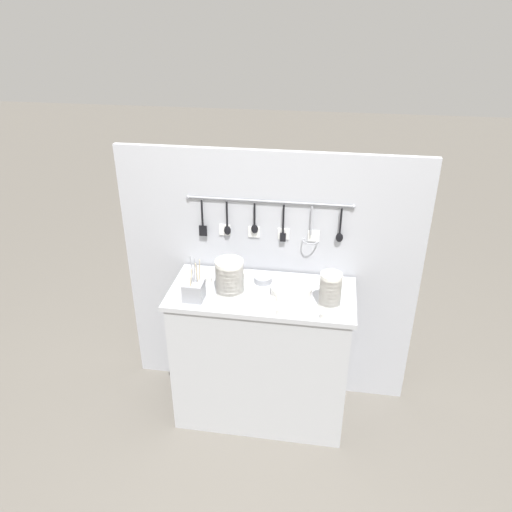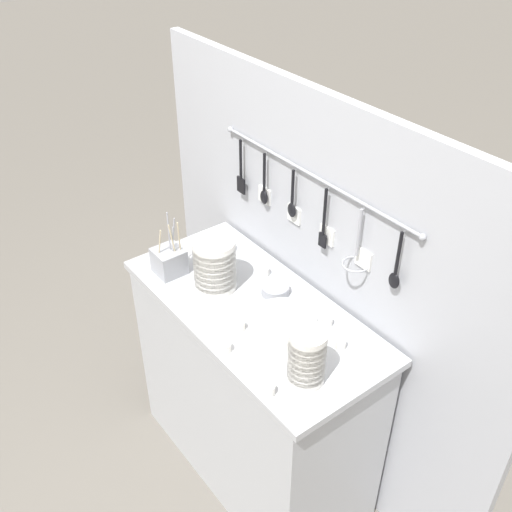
{
  "view_description": "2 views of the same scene",
  "coord_description": "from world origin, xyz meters",
  "px_view_note": "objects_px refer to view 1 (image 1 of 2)",
  "views": [
    {
      "loc": [
        0.36,
        -2.52,
        2.53
      ],
      "look_at": [
        -0.04,
        0.0,
        1.19
      ],
      "focal_mm": 35.0,
      "sensor_mm": 36.0,
      "label": 1
    },
    {
      "loc": [
        1.39,
        -1.05,
        2.44
      ],
      "look_at": [
        -0.02,
        0.03,
        1.17
      ],
      "focal_mm": 42.0,
      "sensor_mm": 36.0,
      "label": 2
    }
  ],
  "objects_px": {
    "bowl_stack_back_corner": "(330,290)",
    "cup_edge_near": "(324,316)",
    "steel_mixing_bowl": "(263,279)",
    "bowl_stack_nested_right": "(230,277)",
    "cutlery_caddy": "(194,290)",
    "cup_back_right": "(245,274)",
    "plate_stack": "(291,290)",
    "cup_back_left": "(209,280)",
    "cup_centre": "(272,301)",
    "cup_mid_row": "(305,280)",
    "cup_front_left": "(324,285)",
    "cup_by_caddy": "(210,273)",
    "cup_beside_plates": "(280,312)"
  },
  "relations": [
    {
      "from": "bowl_stack_back_corner",
      "to": "cup_edge_near",
      "type": "height_order",
      "value": "bowl_stack_back_corner"
    },
    {
      "from": "bowl_stack_back_corner",
      "to": "steel_mixing_bowl",
      "type": "bearing_deg",
      "value": 153.67
    },
    {
      "from": "bowl_stack_nested_right",
      "to": "cutlery_caddy",
      "type": "bearing_deg",
      "value": -154.11
    },
    {
      "from": "cutlery_caddy",
      "to": "cup_edge_near",
      "type": "distance_m",
      "value": 0.76
    },
    {
      "from": "bowl_stack_nested_right",
      "to": "cup_back_right",
      "type": "height_order",
      "value": "bowl_stack_nested_right"
    },
    {
      "from": "plate_stack",
      "to": "cup_edge_near",
      "type": "relative_size",
      "value": 6.02
    },
    {
      "from": "cup_back_left",
      "to": "cup_back_right",
      "type": "bearing_deg",
      "value": 24.7
    },
    {
      "from": "bowl_stack_back_corner",
      "to": "cup_back_right",
      "type": "distance_m",
      "value": 0.59
    },
    {
      "from": "cup_edge_near",
      "to": "cup_centre",
      "type": "bearing_deg",
      "value": 161.12
    },
    {
      "from": "bowl_stack_back_corner",
      "to": "cup_mid_row",
      "type": "relative_size",
      "value": 5.15
    },
    {
      "from": "cup_centre",
      "to": "cup_front_left",
      "type": "height_order",
      "value": "same"
    },
    {
      "from": "cup_back_left",
      "to": "cup_front_left",
      "type": "relative_size",
      "value": 1.0
    },
    {
      "from": "steel_mixing_bowl",
      "to": "cutlery_caddy",
      "type": "bearing_deg",
      "value": -145.37
    },
    {
      "from": "cup_centre",
      "to": "cup_back_left",
      "type": "xyz_separation_m",
      "value": [
        -0.42,
        0.18,
        0.0
      ]
    },
    {
      "from": "plate_stack",
      "to": "cup_back_left",
      "type": "bearing_deg",
      "value": 173.78
    },
    {
      "from": "cup_centre",
      "to": "cup_back_left",
      "type": "bearing_deg",
      "value": 156.81
    },
    {
      "from": "cup_edge_near",
      "to": "cup_back_right",
      "type": "distance_m",
      "value": 0.63
    },
    {
      "from": "bowl_stack_back_corner",
      "to": "steel_mixing_bowl",
      "type": "xyz_separation_m",
      "value": [
        -0.41,
        0.2,
        -0.09
      ]
    },
    {
      "from": "cup_edge_near",
      "to": "cup_front_left",
      "type": "height_order",
      "value": "same"
    },
    {
      "from": "plate_stack",
      "to": "cup_back_right",
      "type": "xyz_separation_m",
      "value": [
        -0.31,
        0.15,
        -0.01
      ]
    },
    {
      "from": "cutlery_caddy",
      "to": "cup_mid_row",
      "type": "relative_size",
      "value": 6.73
    },
    {
      "from": "cup_back_left",
      "to": "steel_mixing_bowl",
      "type": "bearing_deg",
      "value": 9.5
    },
    {
      "from": "cup_by_caddy",
      "to": "cup_mid_row",
      "type": "height_order",
      "value": "same"
    },
    {
      "from": "cup_back_right",
      "to": "cup_by_caddy",
      "type": "bearing_deg",
      "value": -177.32
    },
    {
      "from": "plate_stack",
      "to": "cutlery_caddy",
      "type": "bearing_deg",
      "value": -165.53
    },
    {
      "from": "plate_stack",
      "to": "cup_centre",
      "type": "height_order",
      "value": "plate_stack"
    },
    {
      "from": "cup_front_left",
      "to": "cup_back_left",
      "type": "bearing_deg",
      "value": -176.11
    },
    {
      "from": "cup_centre",
      "to": "cup_beside_plates",
      "type": "relative_size",
      "value": 1.0
    },
    {
      "from": "cup_edge_near",
      "to": "cup_mid_row",
      "type": "height_order",
      "value": "same"
    },
    {
      "from": "cutlery_caddy",
      "to": "cup_by_caddy",
      "type": "bearing_deg",
      "value": 85.22
    },
    {
      "from": "plate_stack",
      "to": "cup_back_right",
      "type": "height_order",
      "value": "plate_stack"
    },
    {
      "from": "cutlery_caddy",
      "to": "cup_centre",
      "type": "relative_size",
      "value": 6.73
    },
    {
      "from": "steel_mixing_bowl",
      "to": "cup_back_right",
      "type": "xyz_separation_m",
      "value": [
        -0.12,
        0.04,
        -0.0
      ]
    },
    {
      "from": "bowl_stack_nested_right",
      "to": "steel_mixing_bowl",
      "type": "xyz_separation_m",
      "value": [
        0.18,
        0.16,
        -0.09
      ]
    },
    {
      "from": "cutlery_caddy",
      "to": "cup_beside_plates",
      "type": "height_order",
      "value": "cutlery_caddy"
    },
    {
      "from": "cup_edge_near",
      "to": "cup_back_right",
      "type": "relative_size",
      "value": 1.0
    },
    {
      "from": "cup_back_left",
      "to": "cup_front_left",
      "type": "height_order",
      "value": "same"
    },
    {
      "from": "plate_stack",
      "to": "cup_front_left",
      "type": "height_order",
      "value": "plate_stack"
    },
    {
      "from": "cup_edge_near",
      "to": "cup_beside_plates",
      "type": "height_order",
      "value": "same"
    },
    {
      "from": "cup_by_caddy",
      "to": "cup_beside_plates",
      "type": "height_order",
      "value": "same"
    },
    {
      "from": "plate_stack",
      "to": "bowl_stack_back_corner",
      "type": "bearing_deg",
      "value": -22.15
    },
    {
      "from": "cup_centre",
      "to": "bowl_stack_back_corner",
      "type": "bearing_deg",
      "value": 5.02
    },
    {
      "from": "bowl_stack_nested_right",
      "to": "cup_by_caddy",
      "type": "distance_m",
      "value": 0.27
    },
    {
      "from": "cup_edge_near",
      "to": "cup_front_left",
      "type": "relative_size",
      "value": 1.0
    },
    {
      "from": "bowl_stack_back_corner",
      "to": "bowl_stack_nested_right",
      "type": "height_order",
      "value": "bowl_stack_nested_right"
    },
    {
      "from": "bowl_stack_nested_right",
      "to": "plate_stack",
      "type": "relative_size",
      "value": 0.9
    },
    {
      "from": "plate_stack",
      "to": "cup_mid_row",
      "type": "distance_m",
      "value": 0.16
    },
    {
      "from": "plate_stack",
      "to": "steel_mixing_bowl",
      "type": "relative_size",
      "value": 2.21
    },
    {
      "from": "cup_by_caddy",
      "to": "cup_centre",
      "type": "bearing_deg",
      "value": -31.65
    },
    {
      "from": "cup_centre",
      "to": "cup_front_left",
      "type": "relative_size",
      "value": 1.0
    }
  ]
}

